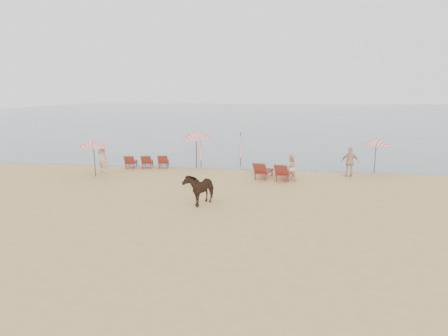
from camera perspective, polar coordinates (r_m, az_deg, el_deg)
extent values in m
plane|color=tan|center=(14.59, -2.72, -8.12)|extent=(120.00, 120.00, 0.00)
cube|color=#51606B|center=(93.67, 6.38, 8.40)|extent=(160.00, 140.00, 0.06)
cube|color=maroon|center=(25.54, -13.94, 0.86)|extent=(0.90, 1.46, 0.08)
cube|color=maroon|center=(24.79, -14.24, 1.17)|extent=(0.71, 0.57, 0.59)
cube|color=maroon|center=(25.39, -11.57, 0.90)|extent=(0.90, 1.46, 0.08)
cube|color=maroon|center=(24.63, -11.80, 1.21)|extent=(0.71, 0.57, 0.59)
cube|color=maroon|center=(25.27, -9.17, 0.94)|extent=(0.90, 1.46, 0.08)
cube|color=maroon|center=(24.51, -9.33, 1.26)|extent=(0.71, 0.57, 0.59)
cube|color=maroon|center=(21.85, 6.12, -0.49)|extent=(1.10, 1.69, 0.09)
cube|color=maroon|center=(21.01, 5.47, -0.09)|extent=(0.83, 0.68, 0.68)
cube|color=maroon|center=(21.54, 9.23, -0.75)|extent=(1.10, 1.69, 0.09)
cube|color=maroon|center=(20.68, 8.70, -0.36)|extent=(0.83, 0.68, 0.68)
cylinder|color=black|center=(23.18, -19.13, 1.20)|extent=(0.05, 0.05, 2.03)
cone|color=red|center=(23.04, -19.28, 3.57)|extent=(1.94, 1.94, 0.41)
sphere|color=black|center=(23.01, -19.31, 4.02)|extent=(0.07, 0.07, 0.07)
cylinder|color=black|center=(24.61, -4.23, 2.66)|extent=(0.05, 0.05, 2.28)
cone|color=red|center=(24.47, -4.27, 5.18)|extent=(2.01, 2.05, 0.68)
sphere|color=black|center=(24.45, -4.27, 5.67)|extent=(0.08, 0.08, 0.08)
cylinder|color=black|center=(24.66, 22.05, 1.55)|extent=(0.04, 0.04, 2.00)
cone|color=red|center=(24.53, 22.21, 3.75)|extent=(1.78, 1.78, 0.40)
sphere|color=black|center=(24.51, 22.24, 4.17)|extent=(0.07, 0.07, 0.07)
cylinder|color=black|center=(24.32, -3.54, 2.55)|extent=(0.05, 0.05, 2.26)
cone|color=#B9222F|center=(24.28, -3.54, 3.18)|extent=(0.28, 0.28, 1.70)
cylinder|color=black|center=(25.14, 2.54, 2.91)|extent=(0.05, 0.05, 2.32)
cone|color=#B9222F|center=(25.10, 2.54, 3.54)|extent=(0.28, 0.28, 1.74)
imported|color=black|center=(16.66, -3.71, -3.07)|extent=(1.33, 1.86, 1.43)
imported|color=tan|center=(24.30, -18.01, 1.52)|extent=(0.78, 0.63, 1.86)
imported|color=#D9A188|center=(21.28, 10.15, 0.06)|extent=(0.74, 0.59, 1.50)
imported|color=tan|center=(23.08, 18.64, 0.87)|extent=(1.05, 0.47, 1.77)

